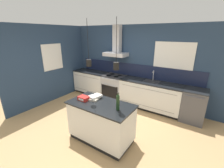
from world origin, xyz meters
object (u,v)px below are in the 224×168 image
Objects in this scene: book_stack at (95,97)px; red_supply_box at (84,98)px; oven_range at (114,87)px; dishwasher at (194,105)px; bottle_on_island at (118,103)px.

red_supply_box reaches higher than book_stack.
book_stack is at bearing -69.64° from oven_range.
red_supply_box is (-2.05, -2.11, 0.50)m from dishwasher.
book_stack is at bearing -134.40° from dishwasher.
book_stack reaches higher than oven_range.
oven_range is 2.53× the size of bottle_on_island.
bottle_on_island is 0.73m from book_stack.
dishwasher is 2.99m from red_supply_box.
dishwasher is 2.63× the size of book_stack.
dishwasher is at bearing 60.35° from bottle_on_island.
book_stack is (-1.88, -1.92, 0.50)m from dishwasher.
book_stack is at bearing 167.82° from bottle_on_island.
red_supply_box is at bearing -131.99° from book_stack.
oven_range is 3.80× the size of red_supply_box.
dishwasher is 2.47m from bottle_on_island.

